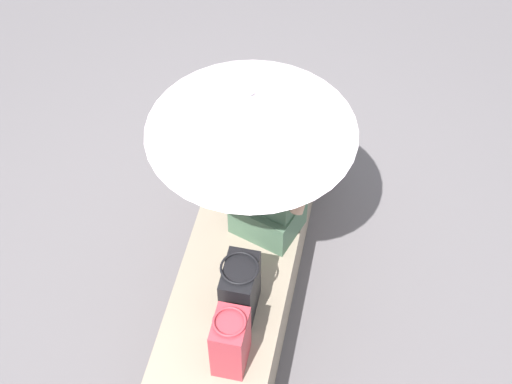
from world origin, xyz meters
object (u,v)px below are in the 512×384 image
Objects in this scene: parasol at (251,113)px; tote_bag_canvas at (279,144)px; handbag_black at (240,289)px; shoulder_bag_spare at (230,342)px; person_seated at (268,181)px.

tote_bag_canvas is (0.55, -0.04, -0.77)m from parasol.
handbag_black is 0.28m from shoulder_bag_spare.
handbag_black is 1.13× the size of tote_bag_canvas.
person_seated is 0.52m from tote_bag_canvas.
tote_bag_canvas is at bearing 0.84° from shoulder_bag_spare.
parasol is (-0.08, 0.07, 0.55)m from person_seated.
parasol is 0.95m from tote_bag_canvas.
shoulder_bag_spare is at bearing 179.21° from person_seated.
shoulder_bag_spare is (-0.82, 0.01, -0.21)m from person_seated.
shoulder_bag_spare is at bearing -175.51° from parasol.
person_seated is 2.37× the size of handbag_black.
person_seated is at bearing -3.15° from handbag_black.
person_seated is 0.83× the size of parasol.
parasol reaches higher than person_seated.
parasol is at bearing 139.67° from person_seated.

